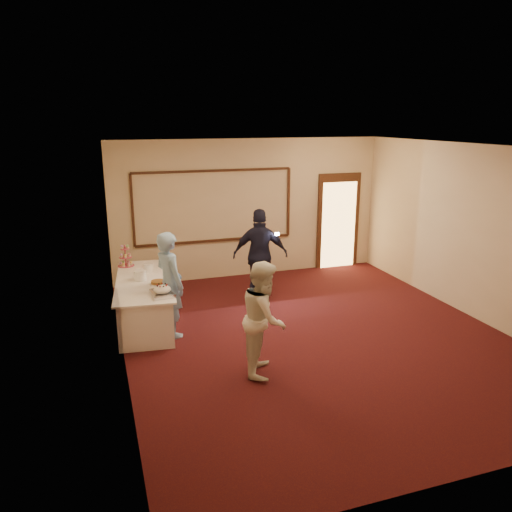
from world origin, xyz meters
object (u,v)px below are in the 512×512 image
Objects in this scene: man at (170,284)px; buffet_table at (146,301)px; plate_stack_a at (140,275)px; guest at (260,255)px; woman at (264,318)px; tart at (158,282)px; cupcake_stand at (126,258)px; plate_stack_b at (148,268)px; pavlova_tray at (162,291)px.

buffet_table is at bearing 6.28° from man.
guest is at bearing 11.75° from plate_stack_a.
buffet_table is 2.67m from woman.
man is 2.21m from guest.
man is at bearing -62.34° from buffet_table.
tart reaches higher than buffet_table.
tart is at bearing 1.39° from man.
woman reaches higher than cupcake_stand.
woman reaches higher than plate_stack_b.
pavlova_tray is at bearing -77.04° from cupcake_stand.
man is at bearing 55.88° from pavlova_tray.
guest reaches higher than cupcake_stand.
cupcake_stand reaches higher than plate_stack_a.
guest reaches higher than tart.
tart is at bearing -57.02° from buffet_table.
plate_stack_a is 0.76m from man.
tart is (0.19, -0.29, 0.41)m from buffet_table.
plate_stack_a is 1.18× the size of plate_stack_b.
pavlova_tray is at bearing -78.09° from buffet_table.
cupcake_stand is at bearing 124.59° from plate_stack_b.
pavlova_tray is 2.65× the size of plate_stack_b.
man is at bearing -67.24° from tart.
plate_stack_a is at bearing 27.84° from guest.
cupcake_stand is at bearing 103.93° from buffet_table.
woman is (1.18, -1.39, -0.05)m from pavlova_tray.
plate_stack_b is 0.10× the size of man.
cupcake_stand is 0.25× the size of guest.
plate_stack_b is at bearing 48.00° from woman.
woman reaches higher than pavlova_tray.
guest is at bearing 33.18° from pavlova_tray.
man reaches higher than pavlova_tray.
guest is at bearing 1.12° from plate_stack_b.
plate_stack_a is 2.67m from woman.
plate_stack_b is at bearing 92.98° from pavlova_tray.
pavlova_tray is 0.28× the size of man.
pavlova_tray reaches higher than plate_stack_b.
man reaches higher than woman.
guest is (2.24, 0.47, 0.50)m from buffet_table.
plate_stack_a is 0.39m from tart.
tart is at bearing -84.14° from plate_stack_b.
plate_stack_b is at bearing 17.21° from guest.
guest is (2.12, 0.04, 0.04)m from plate_stack_b.
plate_stack_b is at bearing -9.75° from man.
guest is (2.31, 0.48, 0.03)m from plate_stack_a.
plate_stack_b is at bearing 95.86° from tart.
woman is 2.88m from guest.
tart is at bearing 36.64° from guest.
woman reaches higher than buffet_table.
plate_stack_a is 0.13× the size of woman.
buffet_table is at bearing 3.97° from plate_stack_a.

